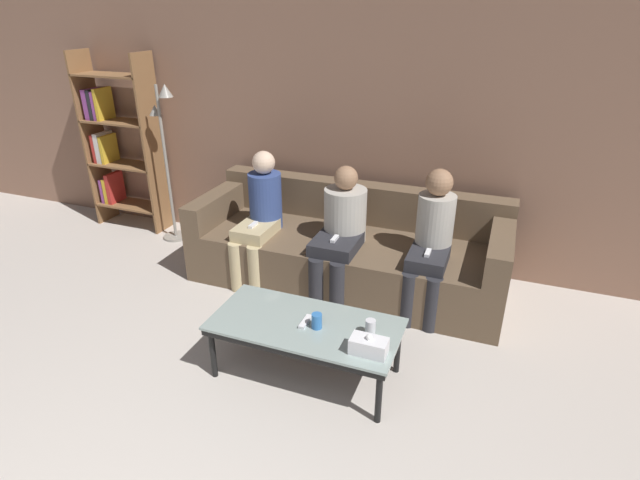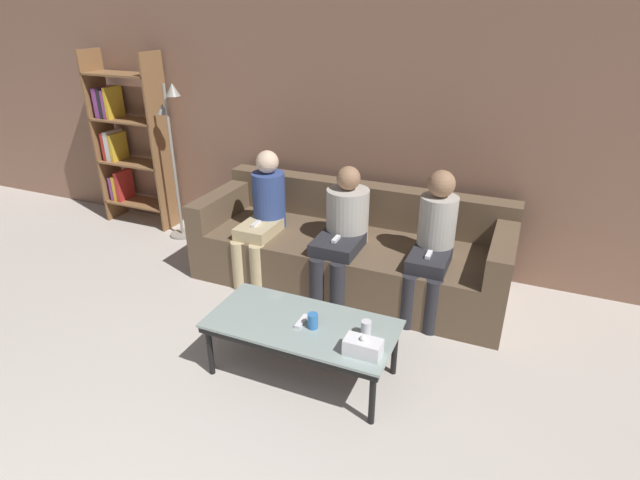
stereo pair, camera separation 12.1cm
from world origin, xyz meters
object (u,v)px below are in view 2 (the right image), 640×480
(coffee_table, at_px, (302,328))
(cup_near_left, at_px, (366,328))
(standing_lamp, at_px, (173,147))
(game_remote, at_px, (302,321))
(bookshelf, at_px, (125,141))
(seated_person_mid_left, at_px, (343,228))
(seated_person_mid_right, at_px, (433,242))
(tissue_box, at_px, (363,347))
(couch, at_px, (351,250))
(seated_person_left_end, at_px, (263,214))
(cup_near_right, at_px, (313,321))

(coffee_table, distance_m, cup_near_left, 0.43)
(standing_lamp, bearing_deg, game_remote, -35.60)
(coffee_table, height_order, cup_near_left, cup_near_left)
(bookshelf, bearing_deg, seated_person_mid_left, -11.32)
(coffee_table, height_order, standing_lamp, standing_lamp)
(game_remote, xyz_separation_m, standing_lamp, (-2.13, 1.53, 0.56))
(seated_person_mid_right, bearing_deg, tissue_box, -96.12)
(cup_near_left, height_order, tissue_box, tissue_box)
(seated_person_mid_right, bearing_deg, couch, 164.27)
(tissue_box, bearing_deg, standing_lamp, 147.20)
(cup_near_left, bearing_deg, seated_person_left_end, 140.75)
(cup_near_left, bearing_deg, couch, 113.78)
(tissue_box, distance_m, bookshelf, 3.85)
(cup_near_left, xyz_separation_m, seated_person_left_end, (-1.31, 1.07, 0.15))
(seated_person_mid_left, bearing_deg, standing_lamp, 168.36)
(cup_near_left, relative_size, seated_person_mid_right, 0.09)
(cup_near_left, distance_m, tissue_box, 0.19)
(cup_near_right, height_order, standing_lamp, standing_lamp)
(cup_near_right, distance_m, seated_person_left_end, 1.50)
(couch, xyz_separation_m, bookshelf, (-2.75, 0.34, 0.63))
(cup_near_left, relative_size, seated_person_left_end, 0.09)
(cup_near_left, xyz_separation_m, cup_near_right, (-0.34, -0.06, -0.00))
(seated_person_left_end, bearing_deg, coffee_table, -51.22)
(cup_near_left, distance_m, standing_lamp, 3.00)
(standing_lamp, bearing_deg, seated_person_left_end, -18.61)
(couch, relative_size, tissue_box, 12.25)
(cup_near_right, distance_m, seated_person_mid_right, 1.25)
(game_remote, relative_size, standing_lamp, 0.09)
(standing_lamp, bearing_deg, tissue_box, -32.80)
(coffee_table, relative_size, seated_person_left_end, 1.07)
(seated_person_mid_right, bearing_deg, bookshelf, 170.99)
(seated_person_mid_right, bearing_deg, cup_near_right, -114.35)
(couch, relative_size, cup_near_right, 26.63)
(seated_person_left_end, height_order, seated_person_mid_right, seated_person_mid_right)
(game_remote, bearing_deg, standing_lamp, 144.40)
(cup_near_left, relative_size, seated_person_mid_left, 0.09)
(couch, height_order, seated_person_left_end, seated_person_left_end)
(cup_near_right, distance_m, tissue_box, 0.40)
(seated_person_left_end, relative_size, seated_person_mid_left, 1.05)
(game_remote, bearing_deg, seated_person_mid_right, 61.67)
(bookshelf, distance_m, seated_person_left_end, 2.11)
(couch, bearing_deg, bookshelf, 172.87)
(cup_near_right, relative_size, game_remote, 0.67)
(cup_near_left, bearing_deg, cup_near_right, -170.52)
(bookshelf, bearing_deg, coffee_table, -29.93)
(standing_lamp, height_order, seated_person_mid_left, standing_lamp)
(couch, distance_m, tissue_box, 1.60)
(seated_person_left_end, bearing_deg, standing_lamp, 161.39)
(tissue_box, distance_m, standing_lamp, 3.13)
(cup_near_right, distance_m, game_remote, 0.10)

